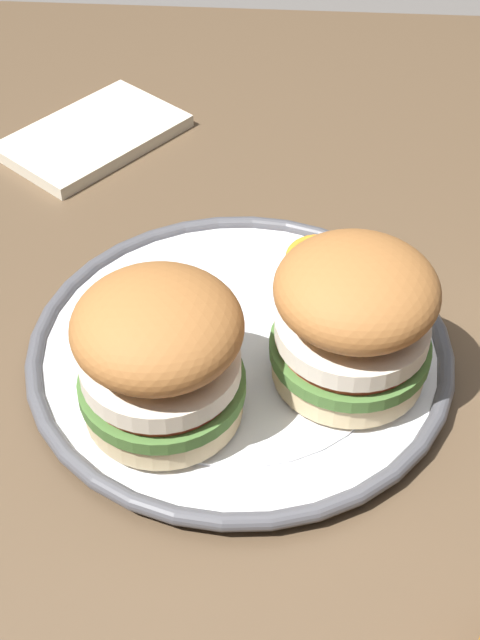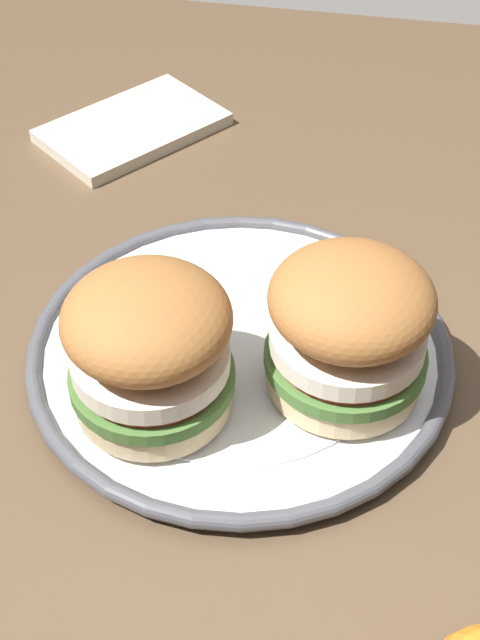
{
  "view_description": "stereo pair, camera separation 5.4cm",
  "coord_description": "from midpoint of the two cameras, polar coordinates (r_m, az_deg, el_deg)",
  "views": [
    {
      "loc": [
        0.39,
        0.08,
        1.21
      ],
      "look_at": [
        -0.05,
        0.05,
        0.78
      ],
      "focal_mm": 50.74,
      "sensor_mm": 36.0,
      "label": 1
    },
    {
      "loc": [
        0.39,
        0.14,
        1.21
      ],
      "look_at": [
        -0.05,
        0.05,
        0.78
      ],
      "focal_mm": 50.74,
      "sensor_mm": 36.0,
      "label": 2
    }
  ],
  "objects": [
    {
      "name": "dinner_plate",
      "position": [
        0.64,
        -2.42,
        -2.07
      ],
      "size": [
        0.3,
        0.3,
        0.02
      ],
      "color": "white",
      "rests_on": "dining_table"
    },
    {
      "name": "folded_napkin",
      "position": [
        0.89,
        -11.0,
        11.29
      ],
      "size": [
        0.19,
        0.18,
        0.01
      ],
      "primitive_type": "cube",
      "rotation": [
        0.0,
        0.0,
        2.48
      ],
      "color": "beige",
      "rests_on": "dining_table"
    },
    {
      "name": "orange_peel_curled",
      "position": [
        0.7,
        2.82,
        3.84
      ],
      "size": [
        0.06,
        0.06,
        0.01
      ],
      "color": "orange",
      "rests_on": "dinner_plate"
    },
    {
      "name": "sandwich_half_right",
      "position": [
        0.56,
        -7.87,
        -2.24
      ],
      "size": [
        0.14,
        0.14,
        0.1
      ],
      "color": "beige",
      "rests_on": "dinner_plate"
    },
    {
      "name": "dining_table",
      "position": [
        0.7,
        -6.86,
        -11.4
      ],
      "size": [
        1.26,
        0.9,
        0.74
      ],
      "color": "brown",
      "rests_on": "ground"
    },
    {
      "name": "orange_peel_strip_long",
      "position": [
        0.67,
        -7.16,
        1.04
      ],
      "size": [
        0.06,
        0.04,
        0.01
      ],
      "color": "orange",
      "rests_on": "dinner_plate"
    },
    {
      "name": "sandwich_half_left",
      "position": [
        0.58,
        4.54,
        0.08
      ],
      "size": [
        0.13,
        0.13,
        0.1
      ],
      "color": "beige",
      "rests_on": "dinner_plate"
    }
  ]
}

